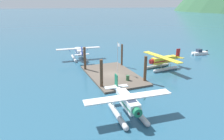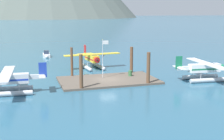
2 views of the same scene
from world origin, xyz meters
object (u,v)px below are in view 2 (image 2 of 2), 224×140
object	(u,v)px
flagpole	(103,54)
seaplane_white_stbd_aft	(204,70)
seaplane_yellow_bow_centre	(92,60)
seaplane_silver_port_aft	(9,82)
fuel_drum	(130,73)
boat_white_open_north	(46,55)

from	to	relation	value
flagpole	seaplane_white_stbd_aft	xyz separation A→B (m)	(14.32, -5.00, -2.37)
seaplane_yellow_bow_centre	seaplane_silver_port_aft	bearing A→B (deg)	-135.38
fuel_drum	seaplane_yellow_bow_centre	xyz separation A→B (m)	(-3.84, 9.62, 0.84)
flagpole	fuel_drum	distance (m)	5.37
boat_white_open_north	seaplane_silver_port_aft	bearing A→B (deg)	-103.35
flagpole	seaplane_white_stbd_aft	world-z (taller)	flagpole
flagpole	seaplane_yellow_bow_centre	bearing A→B (deg)	87.18
flagpole	seaplane_white_stbd_aft	size ratio (longest dim) A/B	0.56
seaplane_silver_port_aft	boat_white_open_north	distance (m)	31.24
fuel_drum	seaplane_silver_port_aft	bearing A→B (deg)	-166.82
fuel_drum	boat_white_open_north	world-z (taller)	boat_white_open_north
seaplane_silver_port_aft	boat_white_open_north	world-z (taller)	seaplane_silver_port_aft
fuel_drum	seaplane_silver_port_aft	size ratio (longest dim) A/B	0.08
seaplane_yellow_bow_centre	seaplane_white_stbd_aft	bearing A→B (deg)	-46.52
fuel_drum	seaplane_silver_port_aft	distance (m)	18.31
seaplane_yellow_bow_centre	boat_white_open_north	distance (m)	17.95
fuel_drum	boat_white_open_north	distance (m)	28.27
fuel_drum	seaplane_white_stbd_aft	size ratio (longest dim) A/B	0.08
flagpole	boat_white_open_north	world-z (taller)	flagpole
seaplane_silver_port_aft	seaplane_yellow_bow_centre	size ratio (longest dim) A/B	1.00
fuel_drum	seaplane_yellow_bow_centre	size ratio (longest dim) A/B	0.08
seaplane_silver_port_aft	boat_white_open_north	bearing A→B (deg)	76.65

